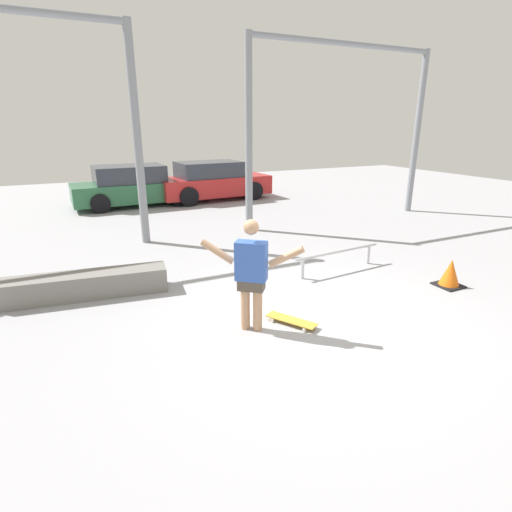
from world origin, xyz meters
TOP-DOWN VIEW (x-y plane):
  - ground_plane at (0.00, 0.00)m, footprint 36.00×36.00m
  - skateboarder at (-0.93, 0.15)m, footprint 1.20×1.00m
  - skateboard at (-0.34, 0.02)m, footprint 0.58×0.78m
  - grind_box at (-3.00, 2.43)m, footprint 2.72×0.84m
  - grind_rail at (1.65, 1.60)m, footprint 2.11×0.23m
  - canopy_support_right at (4.44, 5.39)m, footprint 6.20×0.20m
  - parked_car_green at (-0.86, 10.42)m, footprint 4.37×2.03m
  - parked_car_red at (2.11, 10.28)m, footprint 4.42×2.08m
  - traffic_cone at (3.03, 0.05)m, footprint 0.45×0.45m

SIDE VIEW (x-z plane):
  - ground_plane at x=0.00m, z-range 0.00..0.00m
  - skateboard at x=-0.34m, z-range 0.03..0.10m
  - grind_box at x=-3.00m, z-range 0.00..0.42m
  - traffic_cone at x=3.03m, z-range -0.01..0.50m
  - grind_rail at x=1.65m, z-range 0.12..0.55m
  - parked_car_green at x=-0.86m, z-range -0.03..1.41m
  - parked_car_red at x=2.11m, z-range -0.03..1.45m
  - skateboarder at x=-0.93m, z-range 0.08..1.72m
  - canopy_support_right at x=4.44m, z-range 0.67..5.69m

